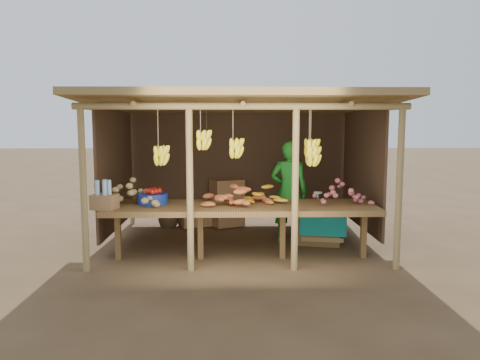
{
  "coord_description": "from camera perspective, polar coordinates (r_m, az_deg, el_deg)",
  "views": [
    {
      "loc": [
        -0.18,
        -7.64,
        1.98
      ],
      "look_at": [
        0.0,
        0.0,
        1.05
      ],
      "focal_mm": 35.0,
      "sensor_mm": 36.0,
      "label": 1
    }
  ],
  "objects": [
    {
      "name": "counter",
      "position": [
        6.81,
        0.19,
        -3.57
      ],
      "size": [
        3.9,
        1.05,
        0.8
      ],
      "color": "brown",
      "rests_on": "ground"
    },
    {
      "name": "carton_stack",
      "position": [
        8.99,
        -2.92,
        -3.23
      ],
      "size": [
        1.31,
        0.64,
        0.9
      ],
      "color": "olive",
      "rests_on": "ground"
    },
    {
      "name": "vendor",
      "position": [
        7.83,
        6.0,
        -1.41
      ],
      "size": [
        0.67,
        0.49,
        1.7
      ],
      "primitive_type": "imported",
      "rotation": [
        0.0,
        0.0,
        3.0
      ],
      "color": "#19731F",
      "rests_on": "ground"
    },
    {
      "name": "burlap_sacks",
      "position": [
        9.07,
        -7.61,
        -4.25
      ],
      "size": [
        0.75,
        0.39,
        0.53
      ],
      "color": "#4A3322",
      "rests_on": "ground"
    },
    {
      "name": "tarp_crate",
      "position": [
        7.89,
        9.62,
        -5.0
      ],
      "size": [
        0.85,
        0.77,
        0.88
      ],
      "color": "brown",
      "rests_on": "ground"
    },
    {
      "name": "banana_pile",
      "position": [
        7.0,
        3.19,
        -1.33
      ],
      "size": [
        0.7,
        0.55,
        0.35
      ],
      "primitive_type": null,
      "rotation": [
        0.0,
        0.0,
        -0.35
      ],
      "color": "gold",
      "rests_on": "counter"
    },
    {
      "name": "ground",
      "position": [
        7.9,
        0.0,
        -7.59
      ],
      "size": [
        60.0,
        60.0,
        0.0
      ],
      "primitive_type": "plane",
      "color": "brown",
      "rests_on": "ground"
    },
    {
      "name": "stall_structure",
      "position": [
        7.58,
        -0.13,
        6.4
      ],
      "size": [
        4.7,
        3.5,
        2.43
      ],
      "color": "olive",
      "rests_on": "ground"
    },
    {
      "name": "sweet_potato_heap",
      "position": [
        6.82,
        -0.59,
        -1.5
      ],
      "size": [
        1.08,
        0.71,
        0.36
      ],
      "primitive_type": null,
      "rotation": [
        0.0,
        0.0,
        -0.09
      ],
      "color": "#C56132",
      "rests_on": "counter"
    },
    {
      "name": "onion_heap",
      "position": [
        7.02,
        12.2,
        -1.41
      ],
      "size": [
        0.91,
        0.59,
        0.36
      ],
      "primitive_type": null,
      "rotation": [
        0.0,
        0.0,
        -0.08
      ],
      "color": "#B1565A",
      "rests_on": "counter"
    },
    {
      "name": "tomato_basin",
      "position": [
        6.99,
        -10.61,
        -2.12
      ],
      "size": [
        0.44,
        0.44,
        0.23
      ],
      "rotation": [
        0.0,
        0.0,
        0.1
      ],
      "color": "navy",
      "rests_on": "counter"
    },
    {
      "name": "potato_heap",
      "position": [
        6.97,
        -13.41,
        -1.49
      ],
      "size": [
        0.97,
        0.65,
        0.36
      ],
      "primitive_type": null,
      "rotation": [
        0.0,
        0.0,
        -0.11
      ],
      "color": "#A58A55",
      "rests_on": "counter"
    },
    {
      "name": "bottle_box",
      "position": [
        6.71,
        -16.2,
        -2.11
      ],
      "size": [
        0.38,
        0.32,
        0.41
      ],
      "color": "olive",
      "rests_on": "counter"
    }
  ]
}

